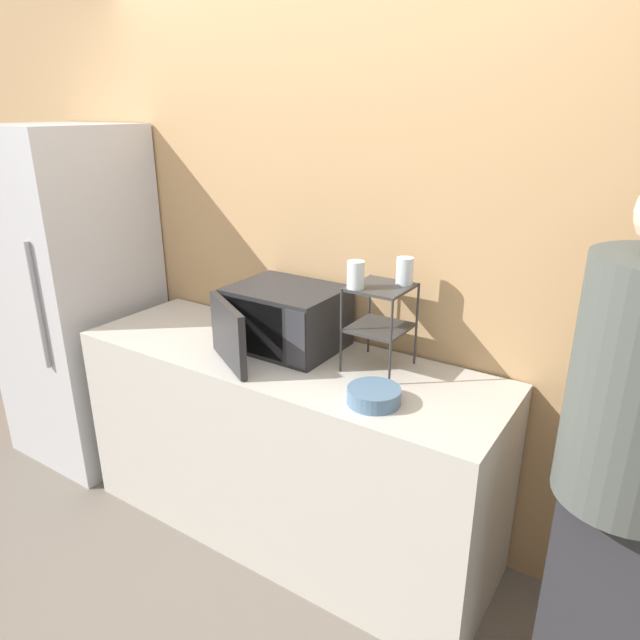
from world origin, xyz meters
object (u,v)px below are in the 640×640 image
object	(u,v)px
microwave	(283,318)
person	(632,444)
dish_rack	(380,310)
refrigerator	(77,298)
bowl	(374,396)
glass_front_left	(356,275)
glass_back_right	(405,271)

from	to	relation	value
microwave	person	xyz separation A→B (m)	(1.43, -0.18, -0.06)
microwave	person	world-z (taller)	person
dish_rack	refrigerator	size ratio (longest dim) A/B	0.19
bowl	refrigerator	distance (m)	1.98
microwave	person	distance (m)	1.44
glass_front_left	person	xyz separation A→B (m)	(1.04, -0.14, -0.33)
microwave	refrigerator	size ratio (longest dim) A/B	0.32
glass_back_right	bowl	world-z (taller)	glass_back_right
person	refrigerator	distance (m)	2.82
dish_rack	glass_back_right	bearing A→B (deg)	47.86
glass_front_left	person	world-z (taller)	person
bowl	glass_back_right	bearing A→B (deg)	100.47
person	glass_back_right	bearing A→B (deg)	161.93
bowl	dish_rack	bearing A→B (deg)	115.04
microwave	glass_back_right	xyz separation A→B (m)	(0.53, 0.12, 0.27)
glass_front_left	refrigerator	size ratio (longest dim) A/B	0.06
glass_front_left	bowl	distance (m)	0.48
glass_back_right	person	bearing A→B (deg)	-18.07
glass_back_right	refrigerator	world-z (taller)	refrigerator
bowl	refrigerator	bearing A→B (deg)	176.14
glass_back_right	dish_rack	bearing A→B (deg)	-132.14
glass_front_left	bowl	bearing A→B (deg)	-44.77
dish_rack	glass_front_left	bearing A→B (deg)	-130.71
microwave	refrigerator	distance (m)	1.39
glass_front_left	person	distance (m)	1.10
refrigerator	microwave	bearing A→B (deg)	4.39
glass_front_left	glass_back_right	bearing A→B (deg)	48.61
bowl	refrigerator	size ratio (longest dim) A/B	0.11
glass_front_left	glass_back_right	world-z (taller)	same
person	refrigerator	bearing A→B (deg)	178.55
glass_back_right	person	xyz separation A→B (m)	(0.90, -0.29, -0.33)
dish_rack	person	size ratio (longest dim) A/B	0.20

